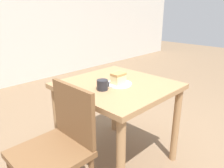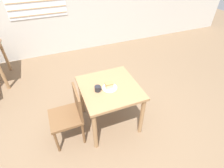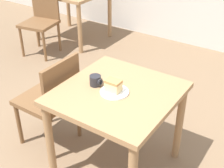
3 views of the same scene
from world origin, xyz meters
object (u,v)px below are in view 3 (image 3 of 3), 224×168
(dining_table_near, at_px, (117,105))
(coffee_mug, at_px, (96,81))
(chair_far_corner, at_px, (41,20))
(plate, at_px, (114,92))
(chair_near_window, at_px, (52,98))
(cake_slice, at_px, (113,86))

(dining_table_near, xyz_separation_m, coffee_mug, (-0.18, -0.02, 0.16))
(dining_table_near, bearing_deg, coffee_mug, -173.46)
(chair_far_corner, xyz_separation_m, coffee_mug, (1.88, -1.29, 0.29))
(coffee_mug, bearing_deg, plate, -2.78)
(dining_table_near, bearing_deg, plate, -105.14)
(chair_far_corner, bearing_deg, plate, -42.76)
(chair_near_window, height_order, coffee_mug, chair_near_window)
(dining_table_near, height_order, coffee_mug, coffee_mug)
(chair_near_window, bearing_deg, coffee_mug, 95.22)
(chair_near_window, height_order, cake_slice, chair_near_window)
(dining_table_near, height_order, plate, plate)
(plate, distance_m, cake_slice, 0.05)
(chair_far_corner, relative_size, plate, 4.14)
(dining_table_near, relative_size, chair_far_corner, 0.99)
(dining_table_near, distance_m, cake_slice, 0.18)
(dining_table_near, xyz_separation_m, cake_slice, (-0.02, -0.03, 0.17))
(dining_table_near, height_order, chair_near_window, chair_near_window)
(chair_far_corner, distance_m, cake_slice, 2.44)
(plate, bearing_deg, coffee_mug, 177.22)
(chair_near_window, distance_m, plate, 0.66)
(cake_slice, distance_m, coffee_mug, 0.16)
(plate, bearing_deg, chair_far_corner, 147.58)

